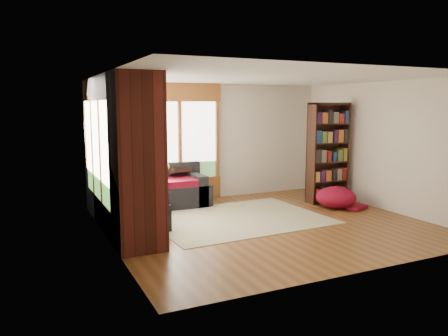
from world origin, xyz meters
name	(u,v)px	position (x,y,z in m)	size (l,w,h in m)	color
floor	(266,224)	(0.00, 0.00, 0.00)	(5.50, 5.50, 0.00)	brown
ceiling	(268,77)	(0.00, 0.00, 2.60)	(5.50, 5.50, 0.00)	white
wall_back	(211,142)	(0.00, 2.50, 1.30)	(5.50, 0.04, 2.60)	silver
wall_front	(370,172)	(0.00, -2.50, 1.30)	(5.50, 0.04, 2.60)	silver
wall_left	(109,161)	(-2.75, 0.00, 1.30)	(0.04, 5.00, 2.60)	silver
wall_right	(384,146)	(2.75, 0.00, 1.30)	(0.04, 5.00, 2.60)	silver
windows_back	(160,141)	(-1.20, 2.47, 1.35)	(2.82, 0.10, 1.90)	#985B26
windows_left	(97,150)	(-2.72, 1.20, 1.35)	(0.10, 2.62, 1.90)	#985B26
roller_blind	(91,125)	(-2.69, 2.03, 1.75)	(0.03, 0.72, 0.90)	olive
brick_chimney	(137,162)	(-2.40, -0.35, 1.30)	(0.70, 0.70, 2.60)	#471914
sectional_sofa	(136,199)	(-1.95, 1.70, 0.30)	(2.20, 2.20, 0.80)	black
area_rug	(237,218)	(-0.30, 0.57, 0.01)	(3.17, 2.43, 0.01)	beige
bookshelf	(328,153)	(2.14, 1.01, 1.09)	(0.93, 0.31, 2.18)	#331811
pouf	(336,197)	(1.96, 0.47, 0.23)	(0.82, 0.82, 0.44)	maroon
dog_tan	(149,175)	(-1.70, 1.59, 0.77)	(0.93, 0.67, 0.47)	brown
dog_brindle	(139,179)	(-1.97, 1.29, 0.77)	(0.54, 0.88, 0.47)	#312417
throw_pillows	(135,176)	(-1.92, 1.85, 0.74)	(1.98, 1.68, 0.45)	black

